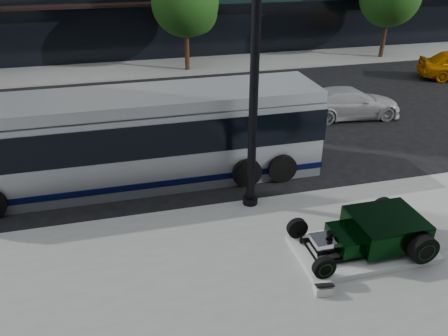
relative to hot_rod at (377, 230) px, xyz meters
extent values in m
plane|color=black|center=(-2.63, 5.05, -0.70)|extent=(120.00, 120.00, 0.00)
cube|color=gray|center=(-2.63, 19.05, -0.64)|extent=(70.00, 4.00, 0.12)
cube|color=black|center=(10.37, 21.25, 1.30)|extent=(24.00, 0.50, 4.00)
cylinder|color=black|center=(-1.63, 18.05, 0.72)|extent=(0.28, 0.28, 2.60)
sphere|color=black|center=(-1.63, 18.05, 3.22)|extent=(3.80, 3.80, 3.80)
sphere|color=black|center=(-1.03, 18.35, 2.62)|extent=(2.60, 2.60, 2.60)
cylinder|color=black|center=(11.37, 18.05, 0.72)|extent=(0.28, 0.28, 2.60)
sphere|color=black|center=(11.97, 18.35, 2.62)|extent=(2.60, 2.60, 2.60)
cube|color=silver|center=(-0.33, 0.00, -0.50)|extent=(3.40, 1.80, 0.15)
cube|color=black|center=(-0.33, -0.45, -0.33)|extent=(3.00, 0.08, 0.10)
cube|color=black|center=(-0.33, 0.45, -0.33)|extent=(3.00, 0.08, 0.10)
cube|color=black|center=(0.22, 0.00, 0.02)|extent=(1.70, 1.45, 0.62)
cube|color=black|center=(0.22, 0.00, 0.35)|extent=(1.70, 1.45, 0.06)
cube|color=black|center=(-0.88, 0.00, -0.10)|extent=(0.55, 1.05, 0.38)
cube|color=silver|center=(-1.43, 0.00, -0.15)|extent=(0.55, 0.55, 0.34)
cylinder|color=black|center=(-1.28, 0.00, 0.12)|extent=(0.18, 0.18, 0.10)
cylinder|color=black|center=(-1.78, 0.00, -0.27)|extent=(0.06, 1.55, 0.06)
cylinder|color=black|center=(0.72, -0.85, -0.07)|extent=(0.72, 0.24, 0.72)
cylinder|color=black|center=(0.72, -0.98, -0.07)|extent=(0.37, 0.02, 0.37)
torus|color=#0A390D|center=(0.72, -0.99, -0.07)|extent=(0.44, 0.02, 0.44)
cylinder|color=black|center=(0.72, 0.85, -0.07)|extent=(0.72, 0.24, 0.72)
cylinder|color=black|center=(0.72, 0.98, -0.07)|extent=(0.37, 0.02, 0.37)
torus|color=#0A390D|center=(0.72, 0.99, -0.07)|extent=(0.44, 0.02, 0.44)
cylinder|color=black|center=(-1.78, -0.78, -0.16)|extent=(0.54, 0.16, 0.54)
cylinder|color=black|center=(-1.78, -0.87, -0.16)|extent=(0.28, 0.02, 0.28)
torus|color=#0A390D|center=(-1.78, -0.88, -0.16)|extent=(0.34, 0.02, 0.34)
cylinder|color=black|center=(-1.78, 0.78, -0.16)|extent=(0.54, 0.16, 0.54)
cylinder|color=black|center=(-1.78, 0.87, -0.16)|extent=(0.28, 0.02, 0.28)
torus|color=#0A390D|center=(-1.78, 0.88, -0.16)|extent=(0.34, 0.02, 0.34)
cube|color=silver|center=(-1.92, -1.10, -0.47)|extent=(0.44, 0.36, 0.22)
cube|color=black|center=(-1.92, -1.10, -0.34)|extent=(0.44, 0.34, 0.15)
cylinder|color=black|center=(-2.40, 2.85, 3.41)|extent=(0.24, 0.24, 7.98)
cylinder|color=black|center=(-2.40, 2.85, -0.48)|extent=(0.44, 0.44, 0.20)
cube|color=#A2A5AB|center=(-5.54, 5.39, 0.58)|extent=(12.00, 2.55, 2.55)
cube|color=#060D37|center=(-5.54, 5.39, -0.28)|extent=(12.05, 2.60, 0.20)
cube|color=black|center=(-5.54, 5.39, 1.15)|extent=(12.05, 2.60, 1.05)
cube|color=#A2A5AB|center=(-5.54, 5.39, 2.05)|extent=(12.00, 2.40, 0.35)
cube|color=black|center=(0.49, 5.39, 0.85)|extent=(0.06, 2.30, 1.70)
cylinder|color=black|center=(-9.74, 6.69, -0.22)|extent=(0.96, 0.28, 0.96)
cylinder|color=black|center=(-2.14, 4.09, -0.22)|extent=(0.96, 0.28, 0.96)
cylinder|color=black|center=(-2.14, 6.69, -0.22)|extent=(0.96, 0.28, 0.96)
cylinder|color=black|center=(-0.94, 4.09, -0.22)|extent=(0.96, 0.28, 0.96)
cylinder|color=black|center=(-0.94, 6.69, -0.22)|extent=(0.96, 0.28, 0.96)
imported|color=silver|center=(4.05, 8.86, -0.04)|extent=(4.68, 2.26, 1.31)
camera|label=1|loc=(-5.84, -7.65, 6.44)|focal=35.00mm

